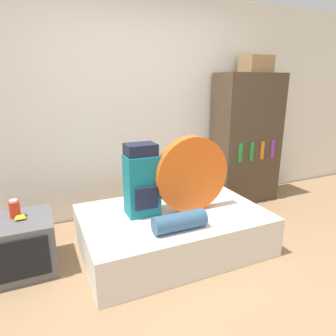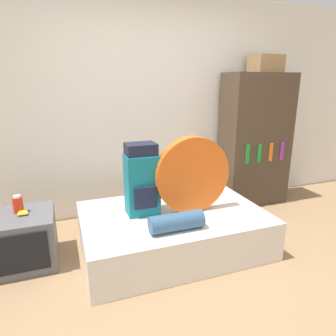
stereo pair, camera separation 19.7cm
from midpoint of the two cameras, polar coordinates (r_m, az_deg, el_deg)
The scene contains 11 objects.
ground_plane at distance 2.62m, azimuth 5.85°, elevation -21.73°, with size 16.00×16.00×0.00m, color #997551.
wall_back at distance 3.69m, azimuth -7.45°, elevation 11.28°, with size 8.00×0.05×2.60m.
bed at distance 3.04m, azimuth -1.01°, elevation -11.61°, with size 1.74×1.17×0.38m.
backpack at distance 2.81m, azimuth -7.02°, elevation -2.48°, with size 0.30×0.26×0.68m.
tent_bag at distance 2.86m, azimuth 2.60°, elevation -1.25°, with size 0.74×0.10×0.74m.
sleeping_roll at distance 2.58m, azimuth 0.01°, elevation -10.19°, with size 0.47×0.16×0.16m.
television at distance 3.02m, azimuth -27.89°, elevation -12.84°, with size 0.54×0.56×0.47m.
canister at distance 2.95m, azimuth -28.93°, elevation -6.88°, with size 0.09×0.09×0.16m.
banana_bunch at distance 2.94m, azimuth -28.07°, elevation -8.18°, with size 0.11×0.14×0.03m.
bookshelf at distance 4.17m, azimuth 13.39°, elevation 5.35°, with size 0.87×0.46×1.71m.
cardboard_box at distance 4.18m, azimuth 15.04°, elevation 18.55°, with size 0.36×0.29×0.21m.
Camera 1 is at (-1.16, -1.74, 1.60)m, focal length 32.00 mm.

